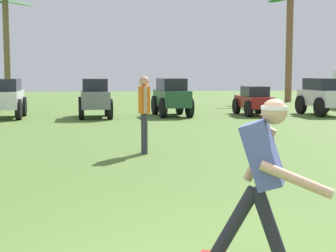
% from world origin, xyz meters
% --- Properties ---
extents(frisbee_thrower, '(0.95, 0.73, 1.43)m').
position_xyz_m(frisbee_thrower, '(0.59, 0.40, 0.80)').
color(frisbee_thrower, '#23232D').
rests_on(frisbee_thrower, ground_plane).
extents(teammate_near_sideline, '(0.22, 0.50, 1.56)m').
position_xyz_m(teammate_near_sideline, '(0.05, 6.64, 0.94)').
color(teammate_near_sideline, '#33333D').
rests_on(teammate_near_sideline, ground_plane).
extents(parked_car_slot_a, '(1.28, 2.40, 1.40)m').
position_xyz_m(parked_car_slot_a, '(-4.28, 15.20, 0.74)').
color(parked_car_slot_a, silver).
rests_on(parked_car_slot_a, ground_plane).
extents(parked_car_slot_b, '(1.30, 2.41, 1.40)m').
position_xyz_m(parked_car_slot_b, '(-1.17, 15.07, 0.74)').
color(parked_car_slot_b, slate).
rests_on(parked_car_slot_b, ground_plane).
extents(parked_car_slot_c, '(1.38, 2.44, 1.40)m').
position_xyz_m(parked_car_slot_c, '(1.67, 15.45, 0.74)').
color(parked_car_slot_c, '#235133').
rests_on(parked_car_slot_c, ground_plane).
extents(parked_car_slot_d, '(1.19, 2.24, 1.10)m').
position_xyz_m(parked_car_slot_d, '(4.82, 15.40, 0.56)').
color(parked_car_slot_d, maroon).
rests_on(parked_car_slot_d, ground_plane).
extents(parked_car_slot_e, '(1.35, 2.42, 1.40)m').
position_xyz_m(parked_car_slot_e, '(7.41, 15.13, 0.74)').
color(parked_car_slot_e, silver).
rests_on(parked_car_slot_e, ground_plane).
extents(palm_tree_right_of_centre, '(3.48, 3.08, 5.30)m').
position_xyz_m(palm_tree_right_of_centre, '(-5.23, 20.53, 3.42)').
color(palm_tree_right_of_centre, brown).
rests_on(palm_tree_right_of_centre, ground_plane).
extents(palm_tree_far_right, '(3.35, 3.48, 6.10)m').
position_xyz_m(palm_tree_far_right, '(9.13, 23.64, 3.58)').
color(palm_tree_far_right, brown).
rests_on(palm_tree_far_right, ground_plane).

